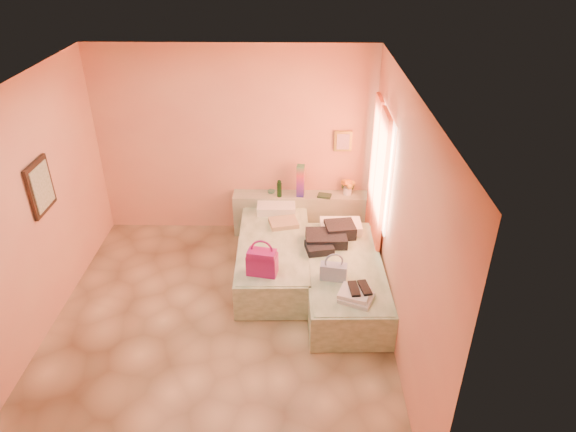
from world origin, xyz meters
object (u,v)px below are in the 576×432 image
object	(u,v)px
headboard_ledge	(302,213)
water_bottle	(279,189)
bed_right	(344,280)
green_book	(324,196)
blue_handbag	(333,272)
flower_vase	(348,185)
towel_stack	(356,296)
magenta_handbag	(262,262)
bed_left	(274,256)

from	to	relation	value
headboard_ledge	water_bottle	bearing A→B (deg)	-167.26
bed_right	green_book	distance (m)	1.56
bed_right	blue_handbag	size ratio (longest dim) A/B	6.43
green_book	flower_vase	size ratio (longest dim) A/B	0.67
headboard_ledge	bed_right	bearing A→B (deg)	-71.43
towel_stack	green_book	bearing A→B (deg)	96.96
magenta_handbag	blue_handbag	distance (m)	0.85
bed_right	headboard_ledge	bearing A→B (deg)	106.91
bed_left	flower_vase	size ratio (longest dim) A/B	6.85
headboard_ledge	water_bottle	xyz separation A→B (m)	(-0.33, -0.08, 0.45)
water_bottle	green_book	bearing A→B (deg)	0.46
bed_left	blue_handbag	world-z (taller)	blue_handbag
headboard_ledge	bed_left	xyz separation A→B (m)	(-0.38, -1.05, -0.08)
flower_vase	magenta_handbag	world-z (taller)	flower_vase
green_book	flower_vase	bearing A→B (deg)	28.13
water_bottle	blue_handbag	size ratio (longest dim) A/B	0.81
water_bottle	blue_handbag	xyz separation A→B (m)	(0.69, -1.79, -0.18)
bed_left	water_bottle	world-z (taller)	water_bottle
headboard_ledge	magenta_handbag	world-z (taller)	magenta_handbag
headboard_ledge	bed_right	xyz separation A→B (m)	(0.52, -1.56, -0.08)
blue_handbag	flower_vase	bearing A→B (deg)	89.37
flower_vase	blue_handbag	distance (m)	1.92
bed_left	magenta_handbag	world-z (taller)	magenta_handbag
green_book	towel_stack	size ratio (longest dim) A/B	0.56
green_book	flower_vase	distance (m)	0.38
water_bottle	flower_vase	distance (m)	1.01
headboard_ledge	blue_handbag	xyz separation A→B (m)	(0.36, -1.87, 0.27)
flower_vase	towel_stack	distance (m)	2.28
magenta_handbag	bed_right	bearing A→B (deg)	22.36
bed_left	bed_right	size ratio (longest dim) A/B	1.00
headboard_ledge	blue_handbag	world-z (taller)	blue_handbag
green_book	blue_handbag	size ratio (longest dim) A/B	0.63
towel_stack	flower_vase	bearing A→B (deg)	88.01
green_book	towel_stack	distance (m)	2.20
headboard_ledge	towel_stack	world-z (taller)	headboard_ledge
green_book	water_bottle	bearing A→B (deg)	-165.23
flower_vase	magenta_handbag	bearing A→B (deg)	-122.92
magenta_handbag	blue_handbag	bearing A→B (deg)	4.21
bed_left	water_bottle	xyz separation A→B (m)	(0.04, 0.97, 0.53)
headboard_ledge	green_book	distance (m)	0.48
bed_right	towel_stack	distance (m)	0.75
headboard_ledge	green_book	bearing A→B (deg)	-12.09
headboard_ledge	blue_handbag	size ratio (longest dim) A/B	6.59
bed_left	bed_right	distance (m)	1.04
headboard_ledge	towel_stack	xyz separation A→B (m)	(0.59, -2.25, 0.23)
headboard_ledge	water_bottle	size ratio (longest dim) A/B	8.16
magenta_handbag	flower_vase	bearing A→B (deg)	67.76
flower_vase	blue_handbag	bearing A→B (deg)	-99.47
bed_left	water_bottle	size ratio (longest dim) A/B	7.96
bed_right	magenta_handbag	size ratio (longest dim) A/B	5.65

